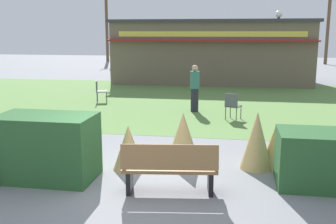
{
  "coord_description": "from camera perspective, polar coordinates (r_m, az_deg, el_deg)",
  "views": [
    {
      "loc": [
        1.81,
        -6.89,
        2.86
      ],
      "look_at": [
        0.28,
        2.08,
        1.02
      ],
      "focal_mm": 42.73,
      "sensor_mm": 36.0,
      "label": 1
    }
  ],
  "objects": [
    {
      "name": "tree_left_bg",
      "position": [
        39.7,
        -8.73,
        12.06
      ],
      "size": [
        0.91,
        0.96,
        7.53
      ],
      "color": "brown",
      "rests_on": "ground_plane"
    },
    {
      "name": "park_bench",
      "position": [
        7.16,
        0.25,
        -8.0
      ],
      "size": [
        1.75,
        0.74,
        0.95
      ],
      "color": "olive",
      "rests_on": "ground_plane"
    },
    {
      "name": "lawn_patch",
      "position": [
        16.9,
        3.41,
        1.66
      ],
      "size": [
        36.0,
        12.0,
        0.01
      ],
      "primitive_type": "cube",
      "color": "#5B8442",
      "rests_on": "ground_plane"
    },
    {
      "name": "food_kiosk",
      "position": [
        23.22,
        6.27,
        8.62
      ],
      "size": [
        11.08,
        4.75,
        3.49
      ],
      "color": "#6B5B4C",
      "rests_on": "ground_plane"
    },
    {
      "name": "ornamental_grass_behind_far",
      "position": [
        8.44,
        -5.65,
        -5.05
      ],
      "size": [
        0.66,
        0.66,
        0.95
      ],
      "primitive_type": "cone",
      "color": "tan",
      "rests_on": "ground_plane"
    },
    {
      "name": "person_strolling",
      "position": [
        14.43,
        3.83,
        3.43
      ],
      "size": [
        0.34,
        0.34,
        1.69
      ],
      "rotation": [
        0.0,
        0.0,
        4.36
      ],
      "color": "#23232D",
      "rests_on": "ground_plane"
    },
    {
      "name": "hedge_left",
      "position": [
        8.19,
        -16.96,
        -4.82
      ],
      "size": [
        1.89,
        1.1,
        1.28
      ],
      "primitive_type": "cube",
      "color": "#28562B",
      "rests_on": "ground_plane"
    },
    {
      "name": "ornamental_grass_behind_center",
      "position": [
        8.83,
        14.95,
        -4.82
      ],
      "size": [
        0.58,
        0.58,
        0.9
      ],
      "primitive_type": "cone",
      "color": "tan",
      "rests_on": "ground_plane"
    },
    {
      "name": "cafe_chair_east",
      "position": [
        16.63,
        -9.75,
        3.19
      ],
      "size": [
        0.55,
        0.55,
        0.89
      ],
      "color": "#4C5156",
      "rests_on": "ground_plane"
    },
    {
      "name": "lamppost_far",
      "position": [
        21.65,
        15.35,
        9.99
      ],
      "size": [
        0.36,
        0.36,
        3.91
      ],
      "color": "black",
      "rests_on": "ground_plane"
    },
    {
      "name": "parked_car_west_slot",
      "position": [
        31.3,
        2.49,
        7.35
      ],
      "size": [
        4.22,
        2.09,
        1.2
      ],
      "color": "silver",
      "rests_on": "ground_plane"
    },
    {
      "name": "ornamental_grass_behind_left",
      "position": [
        8.73,
        2.16,
        -3.78
      ],
      "size": [
        0.76,
        0.76,
        1.15
      ],
      "primitive_type": "cone",
      "color": "tan",
      "rests_on": "ground_plane"
    },
    {
      "name": "ornamental_grass_behind_right",
      "position": [
        8.62,
        12.54,
        -3.96
      ],
      "size": [
        0.68,
        0.68,
        1.23
      ],
      "primitive_type": "cone",
      "color": "tan",
      "rests_on": "ground_plane"
    },
    {
      "name": "ground_plane",
      "position": [
        7.67,
        -4.75,
        -10.51
      ],
      "size": [
        80.0,
        80.0,
        0.0
      ],
      "primitive_type": "plane",
      "color": "slate"
    },
    {
      "name": "cafe_chair_west",
      "position": [
        13.23,
        9.18,
        1.12
      ],
      "size": [
        0.58,
        0.58,
        0.89
      ],
      "color": "#4C5156",
      "rests_on": "ground_plane"
    },
    {
      "name": "tree_right_bg",
      "position": [
        38.27,
        21.84,
        10.99
      ],
      "size": [
        0.91,
        0.96,
        6.95
      ],
      "color": "brown",
      "rests_on": "ground_plane"
    }
  ]
}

